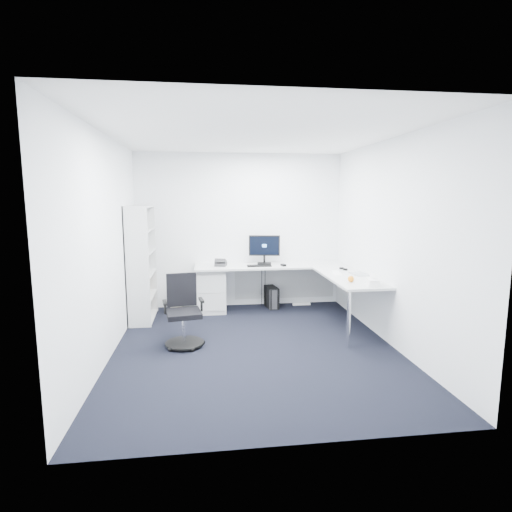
{
  "coord_description": "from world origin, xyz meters",
  "views": [
    {
      "loc": [
        -0.62,
        -4.94,
        1.95
      ],
      "look_at": [
        0.15,
        1.05,
        1.05
      ],
      "focal_mm": 28.0,
      "sensor_mm": 36.0,
      "label": 1
    }
  ],
  "objects": [
    {
      "name": "drawer_pedestal",
      "position": [
        -0.53,
        1.79,
        0.37
      ],
      "size": [
        0.49,
        0.6,
        0.74
      ],
      "primitive_type": "cube",
      "color": "#BBBEBD",
      "rests_on": "ground"
    },
    {
      "name": "monitor",
      "position": [
        0.4,
        1.83,
        1.05
      ],
      "size": [
        0.56,
        0.25,
        0.52
      ],
      "primitive_type": null,
      "rotation": [
        0.0,
        0.0,
        -0.16
      ],
      "color": "black",
      "rests_on": "l_desk"
    },
    {
      "name": "black_pc_tower",
      "position": [
        0.53,
        1.86,
        0.19
      ],
      "size": [
        0.22,
        0.4,
        0.37
      ],
      "primitive_type": "cube",
      "rotation": [
        0.0,
        0.0,
        0.15
      ],
      "color": "black",
      "rests_on": "ground"
    },
    {
      "name": "mouse",
      "position": [
        0.69,
        1.59,
        0.81
      ],
      "size": [
        0.09,
        0.12,
        0.03
      ],
      "primitive_type": "cube",
      "rotation": [
        0.0,
        0.0,
        0.24
      ],
      "color": "black",
      "rests_on": "l_desk"
    },
    {
      "name": "wall_front",
      "position": [
        0.0,
        -2.1,
        1.35
      ],
      "size": [
        3.6,
        0.02,
        2.7
      ],
      "primitive_type": "cube",
      "color": "white",
      "rests_on": "ground"
    },
    {
      "name": "headphones",
      "position": [
        1.58,
        1.13,
        0.81
      ],
      "size": [
        0.14,
        0.19,
        0.05
      ],
      "primitive_type": null,
      "rotation": [
        0.0,
        0.0,
        0.19
      ],
      "color": "black",
      "rests_on": "l_desk"
    },
    {
      "name": "wall_back",
      "position": [
        0.0,
        2.1,
        1.35
      ],
      "size": [
        3.6,
        0.02,
        2.7
      ],
      "primitive_type": "cube",
      "color": "white",
      "rests_on": "ground"
    },
    {
      "name": "beige_pc_tower",
      "position": [
        -1.12,
        1.85,
        0.2
      ],
      "size": [
        0.2,
        0.42,
        0.4
      ],
      "primitive_type": "cube",
      "rotation": [
        0.0,
        0.0,
        -0.04
      ],
      "color": "beige",
      "rests_on": "ground"
    },
    {
      "name": "white_keyboard",
      "position": [
        1.36,
        0.81,
        0.8
      ],
      "size": [
        0.19,
        0.43,
        0.01
      ],
      "primitive_type": "cube",
      "rotation": [
        0.0,
        0.0,
        -0.17
      ],
      "color": "white",
      "rests_on": "l_desk"
    },
    {
      "name": "task_chair",
      "position": [
        -0.91,
        0.16,
        0.47
      ],
      "size": [
        0.6,
        0.6,
        0.94
      ],
      "primitive_type": null,
      "rotation": [
        0.0,
        0.0,
        0.15
      ],
      "color": "black",
      "rests_on": "ground"
    },
    {
      "name": "l_desk",
      "position": [
        0.55,
        1.4,
        0.39
      ],
      "size": [
        2.7,
        1.51,
        0.79
      ],
      "primitive_type": null,
      "color": "#BBBEBD",
      "rests_on": "ground"
    },
    {
      "name": "desk_phone",
      "position": [
        -0.36,
        1.72,
        0.85
      ],
      "size": [
        0.22,
        0.22,
        0.13
      ],
      "primitive_type": null,
      "rotation": [
        0.0,
        0.0,
        -0.26
      ],
      "color": "#2D2D2F",
      "rests_on": "l_desk"
    },
    {
      "name": "bookshelf",
      "position": [
        -1.62,
        1.45,
        0.91
      ],
      "size": [
        0.35,
        0.91,
        1.82
      ],
      "primitive_type": null,
      "color": "silver",
      "rests_on": "ground"
    },
    {
      "name": "ground",
      "position": [
        0.0,
        0.0,
        0.0
      ],
      "size": [
        4.2,
        4.2,
        0.0
      ],
      "primitive_type": "plane",
      "color": "black"
    },
    {
      "name": "ceiling",
      "position": [
        0.0,
        0.0,
        2.7
      ],
      "size": [
        4.2,
        4.2,
        0.0
      ],
      "primitive_type": "plane",
      "color": "white"
    },
    {
      "name": "orange_fruit",
      "position": [
        1.35,
        0.21,
        0.83
      ],
      "size": [
        0.09,
        0.09,
        0.09
      ],
      "primitive_type": "sphere",
      "color": "orange",
      "rests_on": "l_desk"
    },
    {
      "name": "power_strip",
      "position": [
        1.1,
        1.94,
        0.02
      ],
      "size": [
        0.33,
        0.06,
        0.04
      ],
      "primitive_type": "cube",
      "rotation": [
        0.0,
        0.0,
        0.01
      ],
      "color": "white",
      "rests_on": "ground"
    },
    {
      "name": "tissue_box",
      "position": [
        1.57,
        -0.02,
        0.83
      ],
      "size": [
        0.19,
        0.28,
        0.09
      ],
      "primitive_type": "cube",
      "rotation": [
        0.0,
        0.0,
        -0.22
      ],
      "color": "white",
      "rests_on": "l_desk"
    },
    {
      "name": "laptop",
      "position": [
        1.68,
        0.71,
        0.9
      ],
      "size": [
        0.35,
        0.34,
        0.22
      ],
      "primitive_type": null,
      "rotation": [
        0.0,
        0.0,
        0.14
      ],
      "color": "#B8BABF",
      "rests_on": "l_desk"
    },
    {
      "name": "wall_left",
      "position": [
        -1.8,
        0.0,
        1.35
      ],
      "size": [
        0.02,
        4.2,
        2.7
      ],
      "primitive_type": "cube",
      "color": "white",
      "rests_on": "ground"
    },
    {
      "name": "wall_right",
      "position": [
        1.8,
        0.0,
        1.35
      ],
      "size": [
        0.02,
        4.2,
        2.7
      ],
      "primitive_type": "cube",
      "color": "white",
      "rests_on": "ground"
    },
    {
      "name": "black_keyboard",
      "position": [
        0.28,
        1.61,
        0.8
      ],
      "size": [
        0.41,
        0.14,
        0.02
      ],
      "primitive_type": "cube",
      "rotation": [
        0.0,
        0.0,
        0.0
      ],
      "color": "black",
      "rests_on": "l_desk"
    }
  ]
}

